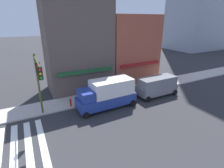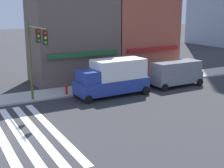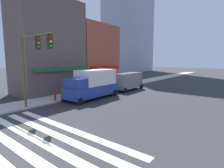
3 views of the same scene
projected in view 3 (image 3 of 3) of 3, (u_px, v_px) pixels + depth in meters
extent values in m
plane|color=#2D2D30|center=(17.00, 148.00, 8.10)|extent=(200.00, 200.00, 0.00)
cube|color=silver|center=(17.00, 147.00, 8.10)|extent=(0.49, 10.80, 0.01)
cube|color=silver|center=(37.00, 140.00, 8.86)|extent=(0.49, 10.80, 0.01)
cube|color=silver|center=(54.00, 134.00, 9.61)|extent=(0.49, 10.80, 0.01)
cube|color=silver|center=(68.00, 128.00, 10.37)|extent=(0.49, 10.80, 0.01)
cube|color=brown|center=(48.00, 47.00, 21.48)|extent=(8.05, 5.00, 11.29)
cube|color=#1E592D|center=(62.00, 69.00, 20.21)|extent=(6.84, 0.30, 0.40)
cube|color=#9E4C38|center=(93.00, 56.00, 27.73)|extent=(7.43, 5.00, 9.47)
cube|color=maroon|center=(106.00, 67.00, 26.34)|extent=(6.32, 0.30, 0.40)
cylinder|color=#474C1E|center=(24.00, 73.00, 14.36)|extent=(0.18, 0.18, 6.00)
cylinder|color=#474C1E|center=(36.00, 36.00, 12.63)|extent=(0.12, 4.43, 0.12)
cube|color=black|center=(38.00, 43.00, 12.57)|extent=(0.32, 0.24, 0.95)
sphere|color=red|center=(38.00, 39.00, 12.45)|extent=(0.18, 0.18, 0.18)
sphere|color=#EAAD14|center=(39.00, 43.00, 12.49)|extent=(0.18, 0.18, 0.18)
sphere|color=green|center=(39.00, 47.00, 12.53)|extent=(0.18, 0.18, 0.18)
cube|color=black|center=(50.00, 41.00, 11.62)|extent=(0.32, 0.24, 0.95)
sphere|color=red|center=(51.00, 37.00, 11.50)|extent=(0.18, 0.18, 0.18)
sphere|color=#EAAD14|center=(51.00, 41.00, 11.54)|extent=(0.18, 0.18, 0.18)
sphere|color=green|center=(51.00, 46.00, 11.58)|extent=(0.18, 0.18, 0.18)
cube|color=navy|center=(92.00, 90.00, 18.43)|extent=(6.25, 2.35, 1.10)
cube|color=silver|center=(96.00, 77.00, 18.74)|extent=(4.39, 2.31, 1.60)
cube|color=navy|center=(77.00, 83.00, 16.76)|extent=(1.79, 2.13, 0.90)
cylinder|color=black|center=(65.00, 98.00, 17.08)|extent=(0.68, 0.22, 0.68)
cylinder|color=black|center=(80.00, 102.00, 15.74)|extent=(0.68, 0.22, 0.68)
cylinder|color=black|center=(101.00, 91.00, 21.28)|extent=(0.68, 0.22, 0.68)
cylinder|color=black|center=(116.00, 93.00, 19.93)|extent=(0.68, 0.22, 0.68)
cube|color=slate|center=(127.00, 84.00, 23.77)|extent=(5.02, 2.06, 1.00)
cube|color=slate|center=(128.00, 77.00, 23.64)|extent=(4.77, 1.89, 1.00)
cylinder|color=black|center=(112.00, 89.00, 22.82)|extent=(0.68, 0.22, 0.68)
cylinder|color=black|center=(125.00, 90.00, 21.59)|extent=(0.68, 0.22, 0.68)
cylinder|color=black|center=(130.00, 85.00, 26.08)|extent=(0.68, 0.22, 0.68)
cylinder|color=black|center=(141.00, 87.00, 24.85)|extent=(0.68, 0.22, 0.68)
cylinder|color=#23232D|center=(120.00, 83.00, 26.45)|extent=(0.26, 0.26, 0.85)
cylinder|color=slate|center=(120.00, 78.00, 26.35)|extent=(0.32, 0.32, 0.70)
sphere|color=tan|center=(120.00, 75.00, 26.29)|extent=(0.22, 0.22, 0.22)
cylinder|color=#23232D|center=(67.00, 91.00, 19.91)|extent=(0.26, 0.26, 0.85)
cylinder|color=red|center=(67.00, 84.00, 19.81)|extent=(0.32, 0.32, 0.70)
sphere|color=tan|center=(67.00, 80.00, 19.75)|extent=(0.22, 0.22, 0.22)
cylinder|color=red|center=(55.00, 97.00, 16.90)|extent=(0.20, 0.20, 0.65)
sphere|color=red|center=(55.00, 93.00, 16.85)|extent=(0.24, 0.24, 0.24)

